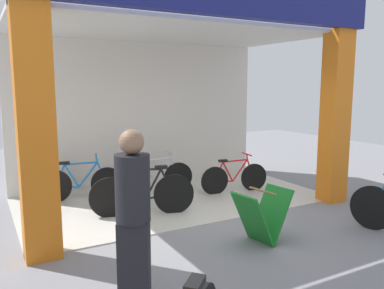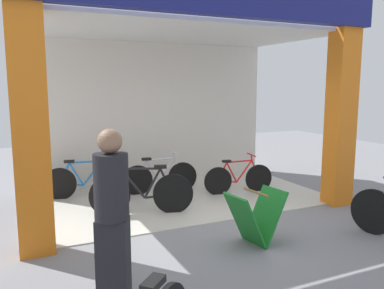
{
  "view_description": "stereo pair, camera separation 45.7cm",
  "coord_description": "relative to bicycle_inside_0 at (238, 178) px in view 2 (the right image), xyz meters",
  "views": [
    {
      "loc": [
        -3.17,
        -5.03,
        2.16
      ],
      "look_at": [
        0.0,
        0.76,
        1.15
      ],
      "focal_mm": 36.94,
      "sensor_mm": 36.0,
      "label": 1
    },
    {
      "loc": [
        -2.76,
        -5.24,
        2.16
      ],
      "look_at": [
        0.0,
        0.76,
        1.15
      ],
      "focal_mm": 36.94,
      "sensor_mm": 36.0,
      "label": 2
    }
  ],
  "objects": [
    {
      "name": "ground_plane",
      "position": [
        -1.27,
        -1.31,
        -0.31
      ],
      "size": [
        19.09,
        19.09,
        0.0
      ],
      "primitive_type": "plane",
      "color": "gray",
      "rests_on": "ground"
    },
    {
      "name": "shop_facade",
      "position": [
        -1.27,
        0.21,
        1.8
      ],
      "size": [
        5.74,
        3.34,
        3.97
      ],
      "color": "beige",
      "rests_on": "ground"
    },
    {
      "name": "bicycle_inside_0",
      "position": [
        0.0,
        0.0,
        0.0
      ],
      "size": [
        1.42,
        0.39,
        0.79
      ],
      "color": "black",
      "rests_on": "ground"
    },
    {
      "name": "bicycle_inside_1",
      "position": [
        -2.82,
        0.92,
        0.03
      ],
      "size": [
        1.52,
        0.5,
        0.86
      ],
      "color": "black",
      "rests_on": "ground"
    },
    {
      "name": "bicycle_inside_2",
      "position": [
        -1.4,
        0.68,
        0.02
      ],
      "size": [
        1.52,
        0.42,
        0.84
      ],
      "color": "black",
      "rests_on": "ground"
    },
    {
      "name": "bicycle_inside_3",
      "position": [
        -2.13,
        -0.44,
        0.06
      ],
      "size": [
        1.66,
        0.6,
        0.95
      ],
      "color": "black",
      "rests_on": "ground"
    },
    {
      "name": "sandwich_board_sign",
      "position": [
        -1.11,
        -2.25,
        0.05
      ],
      "size": [
        0.81,
        0.58,
        0.75
      ],
      "color": "#197226",
      "rests_on": "ground"
    },
    {
      "name": "pedestrian_0",
      "position": [
        -3.22,
        -2.95,
        0.59
      ],
      "size": [
        0.45,
        0.45,
        1.75
      ],
      "color": "black",
      "rests_on": "ground"
    }
  ]
}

